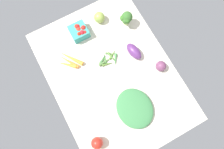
{
  "coord_description": "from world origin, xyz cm",
  "views": [
    {
      "loc": [
        26.78,
        -14.6,
        128.56
      ],
      "look_at": [
        0.0,
        0.0,
        4.0
      ],
      "focal_mm": 32.66,
      "sensor_mm": 36.0,
      "label": 1
    }
  ],
  "objects_px": {
    "bell_pepper_red": "(97,143)",
    "berry_basket": "(79,31)",
    "leafy_greens_clump": "(135,108)",
    "eggplant": "(134,51)",
    "broccoli_head": "(126,18)",
    "red_onion_near_basket": "(161,66)",
    "okra_pile": "(109,59)",
    "carrot_bunch": "(69,61)",
    "heirloom_tomato_green": "(99,17)"
  },
  "relations": [
    {
      "from": "bell_pepper_red",
      "to": "berry_basket",
      "type": "height_order",
      "value": "bell_pepper_red"
    },
    {
      "from": "leafy_greens_clump",
      "to": "eggplant",
      "type": "relative_size",
      "value": 2.01
    },
    {
      "from": "broccoli_head",
      "to": "red_onion_near_basket",
      "type": "bearing_deg",
      "value": 6.34
    },
    {
      "from": "bell_pepper_red",
      "to": "okra_pile",
      "type": "xyz_separation_m",
      "value": [
        -0.42,
        0.3,
        -0.03
      ]
    },
    {
      "from": "carrot_bunch",
      "to": "bell_pepper_red",
      "type": "xyz_separation_m",
      "value": [
        0.53,
        -0.07,
        0.03
      ]
    },
    {
      "from": "okra_pile",
      "to": "berry_basket",
      "type": "xyz_separation_m",
      "value": [
        -0.25,
        -0.08,
        0.03
      ]
    },
    {
      "from": "bell_pepper_red",
      "to": "eggplant",
      "type": "bearing_deg",
      "value": 129.38
    },
    {
      "from": "carrot_bunch",
      "to": "red_onion_near_basket",
      "type": "bearing_deg",
      "value": 57.12
    },
    {
      "from": "eggplant",
      "to": "red_onion_near_basket",
      "type": "relative_size",
      "value": 1.86
    },
    {
      "from": "broccoli_head",
      "to": "heirloom_tomato_green",
      "type": "xyz_separation_m",
      "value": [
        -0.11,
        -0.14,
        -0.04
      ]
    },
    {
      "from": "leafy_greens_clump",
      "to": "broccoli_head",
      "type": "height_order",
      "value": "broccoli_head"
    },
    {
      "from": "bell_pepper_red",
      "to": "berry_basket",
      "type": "xyz_separation_m",
      "value": [
        -0.67,
        0.22,
        -0.0
      ]
    },
    {
      "from": "heirloom_tomato_green",
      "to": "leafy_greens_clump",
      "type": "bearing_deg",
      "value": -8.26
    },
    {
      "from": "leafy_greens_clump",
      "to": "broccoli_head",
      "type": "bearing_deg",
      "value": 156.02
    },
    {
      "from": "eggplant",
      "to": "broccoli_head",
      "type": "height_order",
      "value": "broccoli_head"
    },
    {
      "from": "leafy_greens_clump",
      "to": "bell_pepper_red",
      "type": "bearing_deg",
      "value": -76.96
    },
    {
      "from": "okra_pile",
      "to": "red_onion_near_basket",
      "type": "distance_m",
      "value": 0.33
    },
    {
      "from": "berry_basket",
      "to": "leafy_greens_clump",
      "type": "bearing_deg",
      "value": 6.7
    },
    {
      "from": "red_onion_near_basket",
      "to": "carrot_bunch",
      "type": "bearing_deg",
      "value": -122.88
    },
    {
      "from": "okra_pile",
      "to": "heirloom_tomato_green",
      "type": "relative_size",
      "value": 2.07
    },
    {
      "from": "bell_pepper_red",
      "to": "red_onion_near_basket",
      "type": "height_order",
      "value": "bell_pepper_red"
    },
    {
      "from": "berry_basket",
      "to": "heirloom_tomato_green",
      "type": "height_order",
      "value": "berry_basket"
    },
    {
      "from": "eggplant",
      "to": "heirloom_tomato_green",
      "type": "bearing_deg",
      "value": 4.84
    },
    {
      "from": "berry_basket",
      "to": "heirloom_tomato_green",
      "type": "relative_size",
      "value": 1.51
    },
    {
      "from": "berry_basket",
      "to": "red_onion_near_basket",
      "type": "height_order",
      "value": "berry_basket"
    },
    {
      "from": "broccoli_head",
      "to": "heirloom_tomato_green",
      "type": "distance_m",
      "value": 0.18
    },
    {
      "from": "leafy_greens_clump",
      "to": "bell_pepper_red",
      "type": "relative_size",
      "value": 3.05
    },
    {
      "from": "carrot_bunch",
      "to": "leafy_greens_clump",
      "type": "distance_m",
      "value": 0.51
    },
    {
      "from": "leafy_greens_clump",
      "to": "heirloom_tomato_green",
      "type": "bearing_deg",
      "value": 171.74
    },
    {
      "from": "okra_pile",
      "to": "bell_pepper_red",
      "type": "bearing_deg",
      "value": -35.89
    },
    {
      "from": "bell_pepper_red",
      "to": "broccoli_head",
      "type": "height_order",
      "value": "broccoli_head"
    },
    {
      "from": "leafy_greens_clump",
      "to": "heirloom_tomato_green",
      "type": "xyz_separation_m",
      "value": [
        -0.63,
        0.09,
        0.01
      ]
    },
    {
      "from": "leafy_greens_clump",
      "to": "okra_pile",
      "type": "distance_m",
      "value": 0.35
    },
    {
      "from": "carrot_bunch",
      "to": "red_onion_near_basket",
      "type": "distance_m",
      "value": 0.59
    },
    {
      "from": "carrot_bunch",
      "to": "bell_pepper_red",
      "type": "relative_size",
      "value": 2.0
    },
    {
      "from": "broccoli_head",
      "to": "okra_pile",
      "type": "bearing_deg",
      "value": -52.1
    },
    {
      "from": "leafy_greens_clump",
      "to": "berry_basket",
      "type": "bearing_deg",
      "value": -173.3
    },
    {
      "from": "eggplant",
      "to": "carrot_bunch",
      "type": "bearing_deg",
      "value": 59.08
    },
    {
      "from": "red_onion_near_basket",
      "to": "berry_basket",
      "type": "bearing_deg",
      "value": -142.92
    },
    {
      "from": "leafy_greens_clump",
      "to": "eggplant",
      "type": "xyz_separation_m",
      "value": [
        -0.32,
        0.18,
        0.01
      ]
    },
    {
      "from": "heirloom_tomato_green",
      "to": "red_onion_near_basket",
      "type": "bearing_deg",
      "value": 20.69
    },
    {
      "from": "bell_pepper_red",
      "to": "carrot_bunch",
      "type": "bearing_deg",
      "value": 172.01
    },
    {
      "from": "okra_pile",
      "to": "red_onion_near_basket",
      "type": "bearing_deg",
      "value": 52.11
    },
    {
      "from": "eggplant",
      "to": "broccoli_head",
      "type": "distance_m",
      "value": 0.22
    },
    {
      "from": "leafy_greens_clump",
      "to": "red_onion_near_basket",
      "type": "xyz_separation_m",
      "value": [
        -0.15,
        0.27,
        0.01
      ]
    },
    {
      "from": "okra_pile",
      "to": "heirloom_tomato_green",
      "type": "distance_m",
      "value": 0.29
    },
    {
      "from": "broccoli_head",
      "to": "berry_basket",
      "type": "relative_size",
      "value": 1.06
    },
    {
      "from": "broccoli_head",
      "to": "heirloom_tomato_green",
      "type": "height_order",
      "value": "broccoli_head"
    },
    {
      "from": "carrot_bunch",
      "to": "broccoli_head",
      "type": "height_order",
      "value": "broccoli_head"
    },
    {
      "from": "heirloom_tomato_green",
      "to": "red_onion_near_basket",
      "type": "distance_m",
      "value": 0.52
    }
  ]
}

